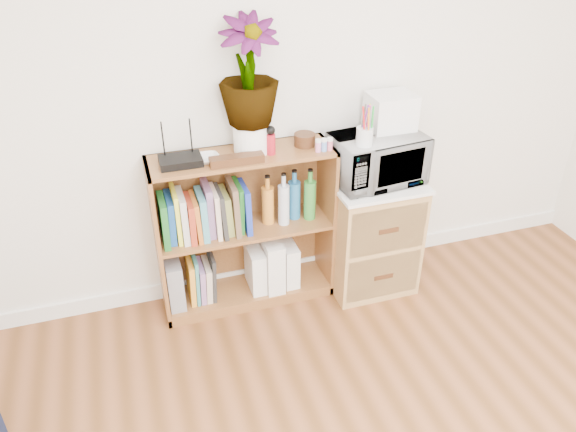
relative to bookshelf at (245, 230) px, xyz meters
name	(u,v)px	position (x,y,z in m)	size (l,w,h in m)	color
skirting_board	(295,266)	(0.35, 0.14, -0.42)	(4.00, 0.02, 0.10)	white
bookshelf	(245,230)	(0.00, 0.00, 0.00)	(1.00, 0.30, 0.95)	brown
wicker_unit	(370,234)	(0.75, -0.08, -0.12)	(0.50, 0.45, 0.70)	#9E7542
microwave	(377,159)	(0.75, -0.08, 0.38)	(0.49, 0.33, 0.27)	silver
pen_cup	(364,136)	(0.62, -0.17, 0.57)	(0.09, 0.09, 0.10)	silver
small_appliance	(391,111)	(0.85, 0.00, 0.62)	(0.25, 0.21, 0.20)	white
router	(181,161)	(-0.32, -0.02, 0.49)	(0.21, 0.15, 0.04)	black
white_bowl	(207,159)	(-0.19, -0.03, 0.49)	(0.13, 0.13, 0.03)	white
plant_pot	(251,138)	(0.06, 0.02, 0.55)	(0.19, 0.19, 0.16)	white
potted_plant	(249,72)	(0.06, 0.02, 0.90)	(0.30, 0.30, 0.54)	#386C2B
trinket_box	(237,160)	(-0.05, -0.10, 0.50)	(0.28, 0.07, 0.04)	#381E0F
kokeshi_doll	(271,144)	(0.15, -0.04, 0.53)	(0.05, 0.05, 0.11)	#AF1524
wooden_bowl	(305,140)	(0.35, 0.01, 0.51)	(0.11, 0.11, 0.07)	#3A210F
paint_jars	(324,146)	(0.43, -0.09, 0.50)	(0.11, 0.04, 0.05)	pink
file_box	(174,281)	(-0.43, 0.00, -0.26)	(0.09, 0.23, 0.29)	gray
magazine_holder_left	(255,268)	(0.05, -0.01, -0.27)	(0.09, 0.22, 0.27)	white
magazine_holder_mid	(271,261)	(0.15, -0.01, -0.24)	(0.10, 0.26, 0.33)	white
magazine_holder_right	(288,262)	(0.25, -0.01, -0.27)	(0.08, 0.21, 0.27)	white
cookbooks	(205,213)	(-0.22, 0.00, 0.16)	(0.48, 0.20, 0.30)	#1C6926
liquor_bottles	(289,197)	(0.26, 0.00, 0.17)	(0.31, 0.07, 0.31)	orange
lower_books	(201,278)	(-0.28, 0.00, -0.28)	(0.16, 0.19, 0.29)	orange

